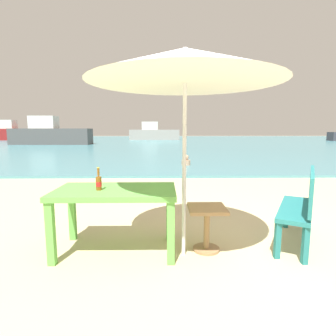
{
  "coord_description": "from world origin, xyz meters",
  "views": [
    {
      "loc": [
        -0.76,
        -2.91,
        1.45
      ],
      "look_at": [
        -0.66,
        3.0,
        0.6
      ],
      "focal_mm": 28.64,
      "sensor_mm": 36.0,
      "label": 1
    }
  ],
  "objects_px": {
    "beer_bottle_amber": "(99,182)",
    "bench_teal_center": "(302,203)",
    "picnic_table_green": "(116,198)",
    "patio_umbrella": "(185,66)",
    "side_table_wood": "(207,222)",
    "boat_ferry": "(51,134)",
    "boat_cargo_ship": "(154,133)",
    "boat_tanker": "(11,133)",
    "swimmer_person": "(186,161)"
  },
  "relations": [
    {
      "from": "bench_teal_center",
      "to": "boat_cargo_ship",
      "type": "relative_size",
      "value": 0.18
    },
    {
      "from": "picnic_table_green",
      "to": "beer_bottle_amber",
      "type": "distance_m",
      "value": 0.28
    },
    {
      "from": "boat_cargo_ship",
      "to": "boat_tanker",
      "type": "bearing_deg",
      "value": -177.88
    },
    {
      "from": "swimmer_person",
      "to": "boat_cargo_ship",
      "type": "distance_m",
      "value": 26.28
    },
    {
      "from": "boat_ferry",
      "to": "boat_cargo_ship",
      "type": "height_order",
      "value": "boat_ferry"
    },
    {
      "from": "beer_bottle_amber",
      "to": "swimmer_person",
      "type": "bearing_deg",
      "value": 77.57
    },
    {
      "from": "bench_teal_center",
      "to": "boat_tanker",
      "type": "relative_size",
      "value": 0.17
    },
    {
      "from": "bench_teal_center",
      "to": "picnic_table_green",
      "type": "bearing_deg",
      "value": -176.31
    },
    {
      "from": "beer_bottle_amber",
      "to": "boat_cargo_ship",
      "type": "distance_m",
      "value": 33.49
    },
    {
      "from": "boat_ferry",
      "to": "boat_cargo_ship",
      "type": "relative_size",
      "value": 1.08
    },
    {
      "from": "boat_tanker",
      "to": "boat_cargo_ship",
      "type": "xyz_separation_m",
      "value": [
        18.78,
        0.69,
        -0.07
      ]
    },
    {
      "from": "picnic_table_green",
      "to": "boat_ferry",
      "type": "bearing_deg",
      "value": 114.18
    },
    {
      "from": "patio_umbrella",
      "to": "swimmer_person",
      "type": "height_order",
      "value": "patio_umbrella"
    },
    {
      "from": "picnic_table_green",
      "to": "patio_umbrella",
      "type": "xyz_separation_m",
      "value": [
        0.79,
        -0.13,
        1.47
      ]
    },
    {
      "from": "picnic_table_green",
      "to": "boat_ferry",
      "type": "relative_size",
      "value": 0.19
    },
    {
      "from": "patio_umbrella",
      "to": "bench_teal_center",
      "type": "height_order",
      "value": "patio_umbrella"
    },
    {
      "from": "boat_ferry",
      "to": "patio_umbrella",
      "type": "bearing_deg",
      "value": -64.27
    },
    {
      "from": "patio_umbrella",
      "to": "boat_tanker",
      "type": "height_order",
      "value": "boat_tanker"
    },
    {
      "from": "side_table_wood",
      "to": "bench_teal_center",
      "type": "bearing_deg",
      "value": 7.65
    },
    {
      "from": "picnic_table_green",
      "to": "boat_tanker",
      "type": "xyz_separation_m",
      "value": [
        -19.53,
        32.73,
        0.37
      ]
    },
    {
      "from": "picnic_table_green",
      "to": "patio_umbrella",
      "type": "bearing_deg",
      "value": -9.14
    },
    {
      "from": "side_table_wood",
      "to": "swimmer_person",
      "type": "relative_size",
      "value": 1.32
    },
    {
      "from": "swimmer_person",
      "to": "boat_tanker",
      "type": "distance_m",
      "value": 33.01
    },
    {
      "from": "picnic_table_green",
      "to": "patio_umbrella",
      "type": "distance_m",
      "value": 1.67
    },
    {
      "from": "bench_teal_center",
      "to": "swimmer_person",
      "type": "relative_size",
      "value": 2.98
    },
    {
      "from": "side_table_wood",
      "to": "swimmer_person",
      "type": "height_order",
      "value": "side_table_wood"
    },
    {
      "from": "boat_cargo_ship",
      "to": "patio_umbrella",
      "type": "bearing_deg",
      "value": -87.35
    },
    {
      "from": "beer_bottle_amber",
      "to": "boat_ferry",
      "type": "height_order",
      "value": "boat_ferry"
    },
    {
      "from": "beer_bottle_amber",
      "to": "boat_tanker",
      "type": "distance_m",
      "value": 38.08
    },
    {
      "from": "boat_cargo_ship",
      "to": "swimmer_person",
      "type": "bearing_deg",
      "value": -85.22
    },
    {
      "from": "bench_teal_center",
      "to": "boat_ferry",
      "type": "xyz_separation_m",
      "value": [
        -12.28,
        22.09,
        0.48
      ]
    },
    {
      "from": "bench_teal_center",
      "to": "swimmer_person",
      "type": "height_order",
      "value": "bench_teal_center"
    },
    {
      "from": "patio_umbrella",
      "to": "bench_teal_center",
      "type": "relative_size",
      "value": 1.88
    },
    {
      "from": "beer_bottle_amber",
      "to": "patio_umbrella",
      "type": "distance_m",
      "value": 1.6
    },
    {
      "from": "picnic_table_green",
      "to": "boat_cargo_ship",
      "type": "height_order",
      "value": "boat_cargo_ship"
    },
    {
      "from": "patio_umbrella",
      "to": "boat_ferry",
      "type": "xyz_separation_m",
      "value": [
        -10.78,
        22.37,
        -1.1
      ]
    },
    {
      "from": "beer_bottle_amber",
      "to": "swimmer_person",
      "type": "relative_size",
      "value": 0.65
    },
    {
      "from": "swimmer_person",
      "to": "boat_cargo_ship",
      "type": "height_order",
      "value": "boat_cargo_ship"
    },
    {
      "from": "patio_umbrella",
      "to": "side_table_wood",
      "type": "bearing_deg",
      "value": 21.59
    },
    {
      "from": "side_table_wood",
      "to": "beer_bottle_amber",
      "type": "bearing_deg",
      "value": -177.99
    },
    {
      "from": "bench_teal_center",
      "to": "boat_ferry",
      "type": "distance_m",
      "value": 25.28
    },
    {
      "from": "beer_bottle_amber",
      "to": "bench_teal_center",
      "type": "bearing_deg",
      "value": 4.79
    },
    {
      "from": "boat_tanker",
      "to": "boat_cargo_ship",
      "type": "height_order",
      "value": "boat_tanker"
    },
    {
      "from": "side_table_wood",
      "to": "boat_cargo_ship",
      "type": "bearing_deg",
      "value": 93.14
    },
    {
      "from": "side_table_wood",
      "to": "swimmer_person",
      "type": "bearing_deg",
      "value": 87.23
    },
    {
      "from": "side_table_wood",
      "to": "boat_tanker",
      "type": "xyz_separation_m",
      "value": [
        -20.61,
        32.75,
        0.67
      ]
    },
    {
      "from": "patio_umbrella",
      "to": "boat_cargo_ship",
      "type": "height_order",
      "value": "boat_cargo_ship"
    },
    {
      "from": "beer_bottle_amber",
      "to": "side_table_wood",
      "type": "distance_m",
      "value": 1.35
    },
    {
      "from": "picnic_table_green",
      "to": "side_table_wood",
      "type": "xyz_separation_m",
      "value": [
        1.08,
        -0.02,
        -0.3
      ]
    },
    {
      "from": "swimmer_person",
      "to": "boat_cargo_ship",
      "type": "relative_size",
      "value": 0.06
    }
  ]
}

